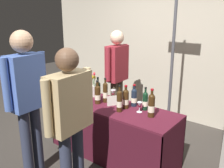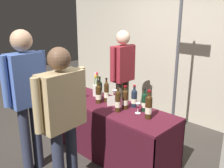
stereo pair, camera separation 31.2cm
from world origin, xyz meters
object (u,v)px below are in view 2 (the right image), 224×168
vendor_presenter (123,71)px  booth_signpost (178,45)px  tasting_table (112,122)px  wine_glass_near_taster (138,106)px  taster_foreground_right (62,112)px  featured_wine_bottle (118,101)px  flower_vase (96,88)px  display_bottle_0 (149,106)px  wine_glass_near_vendor (82,92)px  wine_glass_mid (115,93)px

vendor_presenter → booth_signpost: bearing=96.5°
tasting_table → wine_glass_near_taster: wine_glass_near_taster is taller
taster_foreground_right → tasting_table: bearing=7.0°
featured_wine_bottle → vendor_presenter: bearing=128.7°
flower_vase → vendor_presenter: vendor_presenter is taller
vendor_presenter → display_bottle_0: bearing=53.0°
tasting_table → taster_foreground_right: taster_foreground_right is taller
wine_glass_near_taster → flower_vase: bearing=174.1°
flower_vase → vendor_presenter: (-0.06, 0.65, 0.14)m
tasting_table → display_bottle_0: display_bottle_0 is taller
display_bottle_0 → vendor_presenter: size_ratio=0.21×
wine_glass_near_vendor → taster_foreground_right: taster_foreground_right is taller
taster_foreground_right → display_bottle_0: bearing=-28.1°
display_bottle_0 → booth_signpost: size_ratio=0.14×
wine_glass_near_taster → tasting_table: bearing=-173.3°
vendor_presenter → booth_signpost: 1.04m
flower_vase → taster_foreground_right: taster_foreground_right is taller
wine_glass_near_taster → wine_glass_near_vendor: bearing=-171.8°
wine_glass_near_taster → flower_vase: 0.85m
tasting_table → featured_wine_bottle: bearing=-25.8°
wine_glass_near_vendor → booth_signpost: booth_signpost is taller
vendor_presenter → booth_signpost: (0.90, 0.13, 0.50)m
booth_signpost → display_bottle_0: bearing=-78.4°
wine_glass_mid → flower_vase: bearing=-171.4°
flower_vase → vendor_presenter: 0.67m
booth_signpost → wine_glass_near_vendor: bearing=-132.4°
wine_glass_mid → booth_signpost: size_ratio=0.06×
wine_glass_mid → featured_wine_bottle: bearing=-41.2°
tasting_table → featured_wine_bottle: size_ratio=5.26×
booth_signpost → wine_glass_near_taster: bearing=-89.8°
wine_glass_near_vendor → vendor_presenter: vendor_presenter is taller
wine_glass_near_vendor → booth_signpost: (0.91, 1.00, 0.66)m
wine_glass_near_vendor → wine_glass_mid: size_ratio=0.86×
taster_foreground_right → wine_glass_mid: bearing=11.4°
display_bottle_0 → vendor_presenter: (-1.09, 0.77, 0.11)m
wine_glass_near_taster → taster_foreground_right: (-0.21, -0.94, 0.15)m
wine_glass_near_vendor → vendor_presenter: size_ratio=0.08×
tasting_table → wine_glass_near_vendor: wine_glass_near_vendor is taller
wine_glass_near_taster → booth_signpost: size_ratio=0.05×
display_bottle_0 → booth_signpost: (-0.18, 0.90, 0.60)m
featured_wine_bottle → wine_glass_near_taster: 0.25m
tasting_table → vendor_presenter: vendor_presenter is taller
wine_glass_mid → vendor_presenter: size_ratio=0.09×
featured_wine_bottle → flower_vase: size_ratio=0.92×
wine_glass_near_taster → display_bottle_0: bearing=-11.0°
vendor_presenter → featured_wine_bottle: bearing=37.1°
display_bottle_0 → booth_signpost: 1.10m
wine_glass_near_vendor → booth_signpost: bearing=47.6°
wine_glass_mid → flower_vase: 0.33m
taster_foreground_right → booth_signpost: 1.89m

